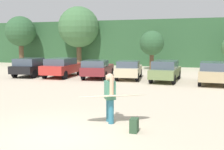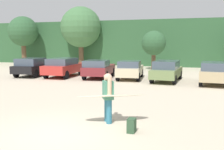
# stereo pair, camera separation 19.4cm
# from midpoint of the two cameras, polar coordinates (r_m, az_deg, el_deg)

# --- Properties ---
(ground_plane) EXTENTS (120.00, 120.00, 0.00)m
(ground_plane) POSITION_cam_midpoint_polar(r_m,az_deg,el_deg) (8.77, -12.01, -12.13)
(ground_plane) COLOR beige
(hillside_ridge) EXTENTS (108.00, 12.00, 5.54)m
(hillside_ridge) POSITION_cam_midpoint_polar(r_m,az_deg,el_deg) (38.34, 11.48, 6.59)
(hillside_ridge) COLOR #2D5633
(hillside_ridge) RESTS_ON ground_plane
(tree_left) EXTENTS (3.82, 3.82, 6.17)m
(tree_left) POSITION_cam_midpoint_polar(r_m,az_deg,el_deg) (37.17, -18.75, 8.59)
(tree_left) COLOR brown
(tree_left) RESTS_ON ground_plane
(tree_center_left) EXTENTS (5.02, 5.02, 7.23)m
(tree_center_left) POSITION_cam_midpoint_polar(r_m,az_deg,el_deg) (34.34, -7.16, 9.89)
(tree_center_left) COLOR brown
(tree_center_left) RESTS_ON ground_plane
(tree_far_right) EXTENTS (2.53, 2.53, 4.04)m
(tree_far_right) POSITION_cam_midpoint_polar(r_m,az_deg,el_deg) (28.63, 8.16, 6.57)
(tree_far_right) COLOR brown
(tree_far_right) RESTS_ON ground_plane
(parked_car_black) EXTENTS (2.34, 4.68, 1.53)m
(parked_car_black) POSITION_cam_midpoint_polar(r_m,az_deg,el_deg) (24.12, -16.64, 1.72)
(parked_car_black) COLOR black
(parked_car_black) RESTS_ON ground_plane
(parked_car_red) EXTENTS (2.08, 4.46, 1.55)m
(parked_car_red) POSITION_cam_midpoint_polar(r_m,az_deg,el_deg) (22.90, -10.63, 1.70)
(parked_car_red) COLOR #B72D28
(parked_car_red) RESTS_ON ground_plane
(parked_car_maroon) EXTENTS (2.43, 4.47, 1.47)m
(parked_car_maroon) POSITION_cam_midpoint_polar(r_m,az_deg,el_deg) (21.68, -3.34, 1.38)
(parked_car_maroon) COLOR maroon
(parked_car_maroon) RESTS_ON ground_plane
(parked_car_champagne) EXTENTS (2.18, 4.14, 1.44)m
(parked_car_champagne) POSITION_cam_midpoint_polar(r_m,az_deg,el_deg) (21.15, 3.30, 1.16)
(parked_car_champagne) COLOR beige
(parked_car_champagne) RESTS_ON ground_plane
(parked_car_olive_green) EXTENTS (1.95, 4.46, 1.51)m
(parked_car_olive_green) POSITION_cam_midpoint_polar(r_m,az_deg,el_deg) (20.34, 10.88, 0.99)
(parked_car_olive_green) COLOR #6B7F4C
(parked_car_olive_green) RESTS_ON ground_plane
(parked_car_tan) EXTENTS (2.01, 4.30, 1.52)m
(parked_car_tan) POSITION_cam_midpoint_polar(r_m,az_deg,el_deg) (19.76, 20.22, 0.56)
(parked_car_tan) COLOR tan
(parked_car_tan) RESTS_ON ground_plane
(person_adult) EXTENTS (0.54, 0.71, 1.76)m
(person_adult) POSITION_cam_midpoint_polar(r_m,az_deg,el_deg) (9.60, -1.01, -4.19)
(person_adult) COLOR teal
(person_adult) RESTS_ON ground_plane
(surfboard_cream) EXTENTS (2.42, 1.68, 0.18)m
(surfboard_cream) POSITION_cam_midpoint_polar(r_m,az_deg,el_deg) (9.45, -0.40, -4.36)
(surfboard_cream) COLOR beige
(backpack_dropped) EXTENTS (0.24, 0.34, 0.45)m
(backpack_dropped) POSITION_cam_midpoint_polar(r_m,az_deg,el_deg) (8.76, 4.01, -10.48)
(backpack_dropped) COLOR #2D4C33
(backpack_dropped) RESTS_ON ground_plane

